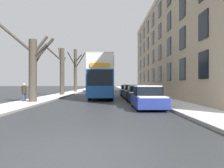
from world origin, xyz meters
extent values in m
plane|color=#303335|center=(0.00, 0.00, 0.00)|extent=(320.00, 320.00, 0.00)
cube|color=gray|center=(-5.62, 53.00, 0.07)|extent=(2.53, 130.00, 0.13)
cube|color=white|center=(-5.62, 53.00, 0.15)|extent=(2.51, 130.00, 0.03)
cube|color=gray|center=(5.62, 53.00, 0.07)|extent=(2.53, 130.00, 0.13)
cube|color=white|center=(5.62, 53.00, 0.15)|extent=(2.51, 130.00, 0.03)
cube|color=tan|center=(11.39, 22.83, 6.35)|extent=(9.00, 36.31, 12.69)
cube|color=black|center=(6.86, 8.85, 2.79)|extent=(0.08, 1.40, 1.78)
cube|color=black|center=(6.86, 12.85, 2.79)|extent=(0.08, 1.40, 1.78)
cube|color=black|center=(6.86, 16.84, 2.79)|extent=(0.08, 1.40, 1.78)
cube|color=black|center=(6.86, 20.84, 2.79)|extent=(0.08, 1.40, 1.78)
cube|color=black|center=(6.86, 24.83, 2.79)|extent=(0.08, 1.40, 1.78)
cube|color=black|center=(6.86, 28.82, 2.79)|extent=(0.08, 1.40, 1.78)
cube|color=black|center=(6.86, 32.82, 2.79)|extent=(0.08, 1.40, 1.78)
cube|color=black|center=(6.86, 36.81, 2.79)|extent=(0.08, 1.40, 1.78)
cube|color=black|center=(6.86, 8.85, 5.33)|extent=(0.08, 1.40, 1.78)
cube|color=black|center=(6.86, 12.85, 5.33)|extent=(0.08, 1.40, 1.78)
cube|color=black|center=(6.86, 16.84, 5.33)|extent=(0.08, 1.40, 1.78)
cube|color=black|center=(6.86, 20.84, 5.33)|extent=(0.08, 1.40, 1.78)
cube|color=black|center=(6.86, 24.83, 5.33)|extent=(0.08, 1.40, 1.78)
cube|color=black|center=(6.86, 28.82, 5.33)|extent=(0.08, 1.40, 1.78)
cube|color=black|center=(6.86, 32.82, 5.33)|extent=(0.08, 1.40, 1.78)
cube|color=black|center=(6.86, 36.81, 5.33)|extent=(0.08, 1.40, 1.78)
cube|color=black|center=(6.86, 12.85, 7.87)|extent=(0.08, 1.40, 1.78)
cube|color=black|center=(6.86, 16.84, 7.87)|extent=(0.08, 1.40, 1.78)
cube|color=black|center=(6.86, 20.84, 7.87)|extent=(0.08, 1.40, 1.78)
cube|color=black|center=(6.86, 24.83, 7.87)|extent=(0.08, 1.40, 1.78)
cube|color=black|center=(6.86, 28.82, 7.87)|extent=(0.08, 1.40, 1.78)
cube|color=black|center=(6.86, 32.82, 7.87)|extent=(0.08, 1.40, 1.78)
cube|color=black|center=(6.86, 36.81, 7.87)|extent=(0.08, 1.40, 1.78)
cube|color=black|center=(6.86, 20.84, 10.41)|extent=(0.08, 1.40, 1.78)
cube|color=black|center=(6.86, 24.83, 10.41)|extent=(0.08, 1.40, 1.78)
cube|color=black|center=(6.86, 28.82, 10.41)|extent=(0.08, 1.40, 1.78)
cube|color=black|center=(6.86, 32.82, 10.41)|extent=(0.08, 1.40, 1.78)
cube|color=black|center=(6.86, 36.81, 10.41)|extent=(0.08, 1.40, 1.78)
cube|color=beige|center=(6.85, 22.83, 12.17)|extent=(0.12, 35.59, 0.44)
cylinder|color=#423A30|center=(-5.30, 12.54, 2.57)|extent=(0.63, 0.63, 5.15)
cylinder|color=#423A30|center=(-6.43, 12.07, 5.13)|extent=(2.48, 1.20, 2.21)
cylinder|color=#423A30|center=(-4.65, 12.28, 4.16)|extent=(1.51, 0.78, 1.23)
cylinder|color=#423A30|center=(-4.42, 12.32, 4.21)|extent=(1.96, 0.70, 2.00)
cylinder|color=#423A30|center=(-4.73, 12.57, 4.66)|extent=(1.32, 0.28, 1.61)
cylinder|color=#423A30|center=(-5.02, 12.81, 3.64)|extent=(0.85, 0.82, 1.59)
cylinder|color=#423A30|center=(-5.43, 24.11, 3.16)|extent=(0.60, 0.60, 6.33)
cylinder|color=#423A30|center=(-6.27, 23.32, 5.44)|extent=(1.91, 1.81, 1.82)
cylinder|color=#423A30|center=(-5.86, 24.95, 5.26)|extent=(1.11, 1.93, 2.89)
cylinder|color=#423A30|center=(-5.33, 24.67, 4.63)|extent=(0.43, 1.30, 1.30)
cylinder|color=#423A30|center=(-5.41, 35.47, 4.00)|extent=(0.57, 0.57, 8.00)
cylinder|color=#423A30|center=(-4.45, 34.98, 5.85)|extent=(2.15, 1.23, 2.85)
cylinder|color=#423A30|center=(-6.15, 35.85, 6.15)|extent=(1.71, 1.02, 2.70)
cylinder|color=#423A30|center=(-5.32, 34.27, 5.36)|extent=(0.39, 2.52, 1.60)
cylinder|color=#423A30|center=(-4.76, 34.93, 6.28)|extent=(1.53, 1.31, 1.40)
cylinder|color=#423A30|center=(-5.92, 34.43, 6.03)|extent=(1.26, 2.30, 2.47)
cube|color=#194C99|center=(0.02, 19.11, 1.62)|extent=(2.47, 10.41, 2.56)
cube|color=silver|center=(0.02, 19.11, 3.58)|extent=(2.42, 10.20, 1.36)
cube|color=silver|center=(0.02, 19.11, 4.32)|extent=(2.42, 10.20, 0.12)
cube|color=black|center=(0.02, 19.11, 2.11)|extent=(2.50, 9.16, 1.33)
cube|color=black|center=(0.02, 19.11, 3.65)|extent=(2.50, 9.16, 1.03)
cube|color=black|center=(0.02, 13.93, 2.11)|extent=(2.23, 0.06, 1.40)
cube|color=orange|center=(0.02, 13.92, 3.24)|extent=(1.73, 0.05, 0.32)
cylinder|color=black|center=(-1.04, 15.99, 0.49)|extent=(0.30, 0.97, 0.97)
cylinder|color=black|center=(1.09, 15.99, 0.49)|extent=(0.30, 0.97, 0.97)
cylinder|color=black|center=(-1.04, 22.03, 0.49)|extent=(0.30, 0.97, 0.97)
cylinder|color=black|center=(1.09, 22.03, 0.49)|extent=(0.30, 0.97, 0.97)
cube|color=navy|center=(3.28, 8.76, 0.49)|extent=(1.81, 4.06, 0.63)
cube|color=black|center=(3.28, 8.92, 1.10)|extent=(1.55, 2.03, 0.60)
cube|color=white|center=(3.28, 8.92, 1.44)|extent=(1.52, 1.93, 0.08)
cube|color=white|center=(3.28, 7.31, 0.83)|extent=(1.63, 1.06, 0.06)
cylinder|color=black|center=(2.49, 7.54, 0.31)|extent=(0.20, 0.62, 0.62)
cylinder|color=black|center=(4.07, 7.54, 0.31)|extent=(0.20, 0.62, 0.62)
cylinder|color=black|center=(2.49, 9.97, 0.31)|extent=(0.20, 0.62, 0.62)
cylinder|color=black|center=(4.07, 9.97, 0.31)|extent=(0.20, 0.62, 0.62)
cube|color=black|center=(3.28, 13.89, 0.51)|extent=(1.69, 3.98, 0.68)
cube|color=black|center=(3.28, 14.05, 1.13)|extent=(1.45, 1.99, 0.56)
cube|color=white|center=(3.28, 14.05, 1.45)|extent=(1.42, 1.89, 0.09)
cube|color=white|center=(3.28, 12.47, 0.88)|extent=(1.52, 1.04, 0.07)
cylinder|color=black|center=(2.55, 12.69, 0.34)|extent=(0.20, 0.68, 0.68)
cylinder|color=black|center=(4.01, 12.69, 0.34)|extent=(0.20, 0.68, 0.68)
cylinder|color=black|center=(2.55, 15.08, 0.34)|extent=(0.20, 0.68, 0.68)
cylinder|color=black|center=(4.01, 15.08, 0.34)|extent=(0.20, 0.68, 0.68)
cube|color=slate|center=(3.28, 19.07, 0.53)|extent=(1.70, 4.12, 0.72)
cube|color=black|center=(3.28, 19.24, 1.16)|extent=(1.46, 2.06, 0.55)
cube|color=white|center=(3.28, 19.24, 1.47)|extent=(1.43, 1.96, 0.07)
cube|color=white|center=(3.28, 17.61, 0.91)|extent=(1.53, 1.08, 0.06)
cylinder|color=black|center=(2.54, 17.83, 0.32)|extent=(0.20, 0.64, 0.64)
cylinder|color=black|center=(4.02, 17.83, 0.32)|extent=(0.20, 0.64, 0.64)
cylinder|color=black|center=(2.54, 20.31, 0.32)|extent=(0.20, 0.64, 0.64)
cylinder|color=black|center=(4.02, 20.31, 0.32)|extent=(0.20, 0.64, 0.64)
cube|color=navy|center=(3.28, 24.37, 0.49)|extent=(1.86, 4.08, 0.64)
cube|color=black|center=(3.28, 24.53, 1.10)|extent=(1.60, 2.04, 0.57)
cube|color=white|center=(3.28, 24.53, 1.42)|extent=(1.56, 1.94, 0.07)
cube|color=white|center=(3.28, 22.92, 0.84)|extent=(1.67, 1.06, 0.06)
cylinder|color=black|center=(2.46, 23.14, 0.31)|extent=(0.20, 0.62, 0.62)
cylinder|color=black|center=(4.10, 23.14, 0.31)|extent=(0.20, 0.62, 0.62)
cylinder|color=black|center=(2.46, 25.59, 0.31)|extent=(0.20, 0.62, 0.62)
cylinder|color=black|center=(4.10, 25.59, 0.31)|extent=(0.20, 0.62, 0.62)
cube|color=#333842|center=(-2.28, 40.55, 1.29)|extent=(2.07, 5.30, 2.15)
cube|color=black|center=(-2.28, 37.92, 1.80)|extent=(1.83, 0.06, 0.95)
cylinder|color=black|center=(-3.20, 38.85, 0.34)|extent=(0.22, 0.68, 0.68)
cylinder|color=black|center=(-1.36, 38.85, 0.34)|extent=(0.22, 0.68, 0.68)
cylinder|color=black|center=(-3.20, 42.24, 0.34)|extent=(0.22, 0.68, 0.68)
cylinder|color=black|center=(-1.36, 42.24, 0.34)|extent=(0.22, 0.68, 0.68)
cylinder|color=navy|center=(-6.09, 12.93, 0.38)|extent=(0.17, 0.17, 0.76)
cylinder|color=navy|center=(-6.15, 12.78, 0.38)|extent=(0.17, 0.17, 0.76)
cylinder|color=#2D2319|center=(-6.12, 12.85, 1.10)|extent=(0.36, 0.36, 0.67)
sphere|color=beige|center=(-6.12, 12.85, 1.53)|extent=(0.21, 0.21, 0.21)
camera|label=1|loc=(0.81, -5.03, 1.58)|focal=35.00mm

